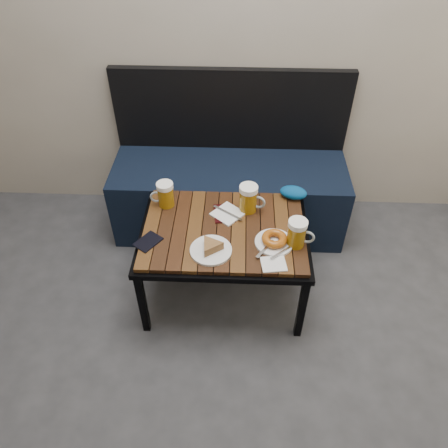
{
  "coord_description": "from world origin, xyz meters",
  "views": [
    {
      "loc": [
        -0.02,
        -0.4,
        1.95
      ],
      "look_at": [
        -0.09,
        1.18,
        0.5
      ],
      "focal_mm": 35.0,
      "sensor_mm": 36.0,
      "label": 1
    }
  ],
  "objects_px": {
    "beer_mug_left": "(165,194)",
    "passport_burgundy": "(224,213)",
    "bench": "(229,188)",
    "beer_mug_right": "(297,233)",
    "passport_navy": "(148,242)",
    "cafe_table": "(224,235)",
    "beer_mug_centre": "(249,198)",
    "plate_bagel": "(274,240)",
    "plate_pie": "(211,248)",
    "knit_pouch": "(293,193)"
  },
  "relations": [
    {
      "from": "beer_mug_left",
      "to": "plate_pie",
      "type": "relative_size",
      "value": 0.7
    },
    {
      "from": "beer_mug_right",
      "to": "passport_navy",
      "type": "xyz_separation_m",
      "value": [
        -0.71,
        -0.02,
        -0.07
      ]
    },
    {
      "from": "plate_pie",
      "to": "passport_burgundy",
      "type": "xyz_separation_m",
      "value": [
        0.05,
        0.27,
        -0.02
      ]
    },
    {
      "from": "passport_navy",
      "to": "knit_pouch",
      "type": "height_order",
      "value": "knit_pouch"
    },
    {
      "from": "passport_burgundy",
      "to": "beer_mug_left",
      "type": "bearing_deg",
      "value": 161.86
    },
    {
      "from": "cafe_table",
      "to": "plate_pie",
      "type": "bearing_deg",
      "value": -108.76
    },
    {
      "from": "bench",
      "to": "beer_mug_right",
      "type": "xyz_separation_m",
      "value": [
        0.34,
        -0.68,
        0.27
      ]
    },
    {
      "from": "passport_burgundy",
      "to": "knit_pouch",
      "type": "distance_m",
      "value": 0.39
    },
    {
      "from": "bench",
      "to": "knit_pouch",
      "type": "distance_m",
      "value": 0.53
    },
    {
      "from": "bench",
      "to": "knit_pouch",
      "type": "height_order",
      "value": "bench"
    },
    {
      "from": "beer_mug_right",
      "to": "plate_bagel",
      "type": "relative_size",
      "value": 0.65
    },
    {
      "from": "beer_mug_right",
      "to": "plate_pie",
      "type": "bearing_deg",
      "value": -157.79
    },
    {
      "from": "beer_mug_left",
      "to": "passport_navy",
      "type": "height_order",
      "value": "beer_mug_left"
    },
    {
      "from": "beer_mug_left",
      "to": "beer_mug_right",
      "type": "bearing_deg",
      "value": 150.4
    },
    {
      "from": "passport_navy",
      "to": "bench",
      "type": "bearing_deg",
      "value": 97.76
    },
    {
      "from": "cafe_table",
      "to": "plate_pie",
      "type": "relative_size",
      "value": 4.25
    },
    {
      "from": "bench",
      "to": "passport_burgundy",
      "type": "distance_m",
      "value": 0.52
    },
    {
      "from": "plate_bagel",
      "to": "passport_burgundy",
      "type": "distance_m",
      "value": 0.32
    },
    {
      "from": "beer_mug_right",
      "to": "passport_navy",
      "type": "bearing_deg",
      "value": -165.57
    },
    {
      "from": "beer_mug_centre",
      "to": "beer_mug_right",
      "type": "height_order",
      "value": "beer_mug_centre"
    },
    {
      "from": "plate_bagel",
      "to": "beer_mug_right",
      "type": "bearing_deg",
      "value": -0.11
    },
    {
      "from": "beer_mug_centre",
      "to": "passport_navy",
      "type": "xyz_separation_m",
      "value": [
        -0.48,
        -0.26,
        -0.07
      ]
    },
    {
      "from": "beer_mug_centre",
      "to": "cafe_table",
      "type": "bearing_deg",
      "value": -116.22
    },
    {
      "from": "cafe_table",
      "to": "beer_mug_centre",
      "type": "height_order",
      "value": "beer_mug_centre"
    },
    {
      "from": "passport_navy",
      "to": "passport_burgundy",
      "type": "xyz_separation_m",
      "value": [
        0.36,
        0.22,
        0.0
      ]
    },
    {
      "from": "beer_mug_right",
      "to": "passport_navy",
      "type": "height_order",
      "value": "beer_mug_right"
    },
    {
      "from": "beer_mug_left",
      "to": "passport_burgundy",
      "type": "relative_size",
      "value": 0.97
    },
    {
      "from": "beer_mug_left",
      "to": "plate_bagel",
      "type": "xyz_separation_m",
      "value": [
        0.55,
        -0.27,
        -0.05
      ]
    },
    {
      "from": "beer_mug_left",
      "to": "knit_pouch",
      "type": "relative_size",
      "value": 0.96
    },
    {
      "from": "cafe_table",
      "to": "plate_pie",
      "type": "distance_m",
      "value": 0.18
    },
    {
      "from": "bench",
      "to": "beer_mug_left",
      "type": "relative_size",
      "value": 10.11
    },
    {
      "from": "beer_mug_centre",
      "to": "plate_pie",
      "type": "height_order",
      "value": "beer_mug_centre"
    },
    {
      "from": "bench",
      "to": "beer_mug_right",
      "type": "height_order",
      "value": "bench"
    },
    {
      "from": "beer_mug_left",
      "to": "passport_navy",
      "type": "bearing_deg",
      "value": 72.78
    },
    {
      "from": "plate_pie",
      "to": "knit_pouch",
      "type": "height_order",
      "value": "knit_pouch"
    },
    {
      "from": "plate_pie",
      "to": "passport_burgundy",
      "type": "relative_size",
      "value": 1.38
    },
    {
      "from": "beer_mug_left",
      "to": "knit_pouch",
      "type": "height_order",
      "value": "beer_mug_left"
    },
    {
      "from": "passport_navy",
      "to": "knit_pouch",
      "type": "bearing_deg",
      "value": 63.21
    },
    {
      "from": "plate_bagel",
      "to": "cafe_table",
      "type": "bearing_deg",
      "value": 158.11
    },
    {
      "from": "beer_mug_left",
      "to": "beer_mug_centre",
      "type": "distance_m",
      "value": 0.43
    },
    {
      "from": "plate_bagel",
      "to": "passport_navy",
      "type": "relative_size",
      "value": 1.78
    },
    {
      "from": "cafe_table",
      "to": "passport_navy",
      "type": "distance_m",
      "value": 0.38
    },
    {
      "from": "plate_bagel",
      "to": "passport_burgundy",
      "type": "xyz_separation_m",
      "value": [
        -0.25,
        0.21,
        -0.02
      ]
    },
    {
      "from": "plate_bagel",
      "to": "passport_navy",
      "type": "distance_m",
      "value": 0.6
    },
    {
      "from": "cafe_table",
      "to": "beer_mug_centre",
      "type": "distance_m",
      "value": 0.22
    },
    {
      "from": "plate_pie",
      "to": "knit_pouch",
      "type": "bearing_deg",
      "value": 45.45
    },
    {
      "from": "passport_burgundy",
      "to": "plate_bagel",
      "type": "bearing_deg",
      "value": -46.92
    },
    {
      "from": "bench",
      "to": "plate_bagel",
      "type": "relative_size",
      "value": 6.3
    },
    {
      "from": "bench",
      "to": "beer_mug_centre",
      "type": "distance_m",
      "value": 0.53
    },
    {
      "from": "passport_navy",
      "to": "passport_burgundy",
      "type": "distance_m",
      "value": 0.42
    }
  ]
}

